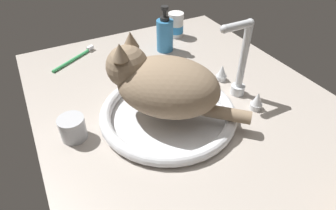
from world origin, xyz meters
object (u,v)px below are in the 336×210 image
object	(u,v)px
soap_pump_bottle	(165,34)
sink_basin	(168,113)
metal_jar	(73,128)
toothbrush	(75,58)
pill_bottle	(176,26)
cat	(160,83)
faucet	(240,68)

from	to	relation	value
soap_pump_bottle	sink_basin	bearing A→B (deg)	-25.96
metal_jar	toothbrush	world-z (taller)	metal_jar
sink_basin	soap_pump_bottle	size ratio (longest dim) A/B	2.21
metal_jar	pill_bottle	distance (cm)	61.51
cat	metal_jar	size ratio (longest dim) A/B	4.99
cat	faucet	bearing A→B (deg)	86.61
metal_jar	pill_bottle	size ratio (longest dim) A/B	0.69
soap_pump_bottle	toothbrush	bearing A→B (deg)	-104.67
faucet	toothbrush	world-z (taller)	faucet
soap_pump_bottle	metal_jar	distance (cm)	49.29
faucet	toothbrush	xyz separation A→B (cm)	(-41.23, -36.19, -8.06)
toothbrush	cat	bearing A→B (deg)	17.92
metal_jar	pill_bottle	xyz separation A→B (cm)	(-37.72, 48.57, 1.33)
sink_basin	cat	bearing A→B (deg)	-133.95
faucet	cat	world-z (taller)	faucet
sink_basin	pill_bottle	size ratio (longest dim) A/B	3.85
soap_pump_bottle	toothbrush	world-z (taller)	soap_pump_bottle
pill_bottle	toothbrush	size ratio (longest dim) A/B	0.55
soap_pump_bottle	toothbrush	xyz separation A→B (cm)	(-7.98, -30.50, -5.39)
faucet	metal_jar	world-z (taller)	faucet
faucet	cat	distance (cm)	23.41
sink_basin	faucet	xyz separation A→B (cm)	(-0.00, 21.88, 7.33)
sink_basin	metal_jar	bearing A→B (deg)	-99.56
sink_basin	faucet	distance (cm)	23.08
toothbrush	faucet	bearing A→B (deg)	41.28
metal_jar	toothbrush	xyz separation A→B (cm)	(-37.30, 9.01, -2.31)
cat	metal_jar	bearing A→B (deg)	-96.64
faucet	sink_basin	bearing A→B (deg)	-90.00
faucet	pill_bottle	size ratio (longest dim) A/B	2.44
pill_bottle	soap_pump_bottle	bearing A→B (deg)	-47.12
metal_jar	toothbrush	bearing A→B (deg)	166.42
cat	pill_bottle	bearing A→B (deg)	146.48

